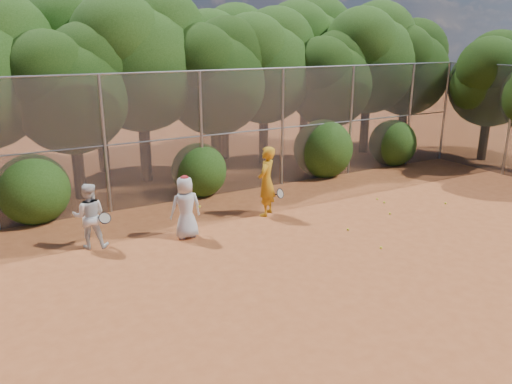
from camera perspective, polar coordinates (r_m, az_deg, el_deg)
ground at (r=12.02m, az=10.13°, el=-7.42°), size 80.00×80.00×0.00m
fence_back at (r=16.21m, az=-3.37°, el=6.88°), size 20.05×0.09×4.03m
fence_side at (r=20.71m, az=27.06°, el=7.30°), size 0.09×6.09×4.03m
tree_2 at (r=16.45m, az=-20.39°, el=11.40°), size 3.99×3.47×5.47m
tree_3 at (r=17.95m, az=-13.07°, el=15.01°), size 4.89×4.26×6.70m
tree_4 at (r=18.30m, az=-4.68°, el=13.42°), size 4.19×3.64×5.73m
tree_5 at (r=20.15m, az=0.99°, el=14.64°), size 4.51×3.92×6.17m
tree_6 at (r=20.74m, az=8.54°, el=12.93°), size 3.86×3.36×5.29m
tree_7 at (r=22.77m, az=12.87°, el=15.11°), size 4.77×4.14×6.53m
tree_8 at (r=23.95m, az=16.96°, el=13.78°), size 4.25×3.70×5.82m
tree_10 at (r=19.83m, az=-17.88°, el=15.49°), size 5.15×4.48×7.06m
tree_11 at (r=21.09m, az=-3.71°, el=15.04°), size 4.64×4.03×6.35m
tree_12 at (r=23.88m, az=5.79°, el=16.08°), size 5.02×4.37×6.88m
tree_13 at (r=22.91m, az=25.40°, el=11.89°), size 3.86×3.36×5.29m
bush_0 at (r=15.21m, az=-24.14°, el=0.61°), size 2.00×2.00×2.00m
bush_1 at (r=16.37m, az=-6.53°, el=2.77°), size 1.80×1.80×1.80m
bush_2 at (r=18.77m, az=7.69°, el=5.22°), size 2.20×2.20×2.20m
bush_3 at (r=21.05m, az=15.37°, el=5.64°), size 1.90×1.90×1.90m
player_yellow at (r=14.31m, az=1.20°, el=1.22°), size 0.95×0.85×2.02m
player_teen at (r=12.84m, az=-8.04°, el=-1.72°), size 0.83×0.56×1.66m
player_white at (r=12.78m, az=-18.50°, el=-2.60°), size 0.95×0.84×1.63m
ball_0 at (r=15.12m, az=15.05°, el=-2.39°), size 0.07×0.07×0.07m
ball_1 at (r=16.10m, az=14.45°, el=-1.13°), size 0.07×0.07×0.07m
ball_2 at (r=12.67m, az=14.10°, el=-6.19°), size 0.07×0.07×0.07m
ball_3 at (r=16.58m, az=20.85°, el=-1.21°), size 0.07×0.07×0.07m
ball_4 at (r=13.64m, az=10.46°, el=-4.22°), size 0.07×0.07×0.07m
ball_5 at (r=16.37m, az=13.69°, el=-0.77°), size 0.07×0.07×0.07m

